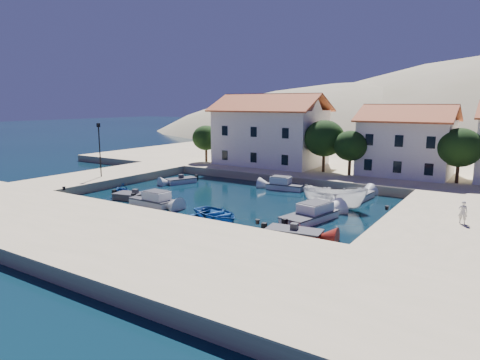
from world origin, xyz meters
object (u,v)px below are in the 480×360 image
at_px(rowboat_south, 216,218).
at_px(building_left, 270,129).
at_px(cabin_cruiser_east, 309,215).
at_px(pedestrian, 463,212).
at_px(building_mid, 407,139).
at_px(boat_east, 334,208).
at_px(lamppost, 99,145).
at_px(cabin_cruiser_south, 152,200).

bearing_deg(rowboat_south, building_left, 36.45).
xyz_separation_m(building_left, cabin_cruiser_east, (15.34, -21.11, -5.46)).
distance_m(cabin_cruiser_east, pedestrian, 11.17).
bearing_deg(building_mid, boat_east, -98.19).
height_order(lamppost, cabin_cruiser_east, lamppost).
xyz_separation_m(lamppost, pedestrian, (37.75, 0.90, -2.93)).
relative_size(lamppost, cabin_cruiser_east, 1.07).
relative_size(building_left, boat_east, 2.49).
xyz_separation_m(lamppost, cabin_cruiser_south, (12.13, -4.10, -4.28)).
height_order(cabin_cruiser_south, pedestrian, pedestrian).
distance_m(lamppost, rowboat_south, 20.98).
xyz_separation_m(boat_east, pedestrian, (10.70, -3.07, 1.83)).
relative_size(cabin_cruiser_south, cabin_cruiser_east, 0.79).
bearing_deg(cabin_cruiser_east, pedestrian, -67.63).
distance_m(lamppost, cabin_cruiser_east, 27.21).
height_order(lamppost, rowboat_south, lamppost).
height_order(cabin_cruiser_south, cabin_cruiser_east, same).
bearing_deg(pedestrian, building_left, -41.93).
height_order(building_mid, cabin_cruiser_south, building_mid).
distance_m(boat_east, pedestrian, 11.28).
relative_size(cabin_cruiser_south, pedestrian, 2.80).
xyz_separation_m(rowboat_south, boat_east, (7.12, 8.52, 0.00)).
relative_size(building_left, pedestrian, 8.89).
bearing_deg(rowboat_south, cabin_cruiser_south, 104.18).
height_order(rowboat_south, pedestrian, pedestrian).
bearing_deg(building_left, cabin_cruiser_east, -53.99).
xyz_separation_m(building_mid, lamppost, (-29.50, -21.00, -0.47)).
bearing_deg(boat_east, rowboat_south, 132.66).
height_order(building_left, boat_east, building_left).
height_order(building_left, pedestrian, building_left).
height_order(building_left, building_mid, building_left).
bearing_deg(cabin_cruiser_east, cabin_cruiser_south, 113.40).
relative_size(building_mid, rowboat_south, 2.13).
distance_m(cabin_cruiser_south, cabin_cruiser_east, 15.01).
distance_m(building_left, boat_east, 23.11).
xyz_separation_m(building_left, building_mid, (18.00, 1.00, -0.71)).
distance_m(cabin_cruiser_south, rowboat_south, 7.82).
xyz_separation_m(lamppost, cabin_cruiser_east, (26.84, -1.11, -4.28)).
height_order(building_mid, cabin_cruiser_east, building_mid).
bearing_deg(lamppost, building_mid, 35.45).
bearing_deg(cabin_cruiser_south, boat_east, 31.78).
relative_size(lamppost, boat_east, 1.05).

